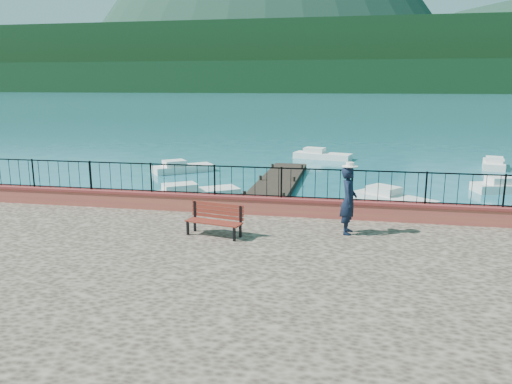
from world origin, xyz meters
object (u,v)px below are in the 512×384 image
at_px(boat_1, 394,197).
at_px(boat_3, 183,166).
at_px(park_bench, 215,226).
at_px(person, 349,200).
at_px(boat_0, 193,191).
at_px(boat_2, 512,184).
at_px(boat_4, 323,153).
at_px(boat_5, 494,162).

bearing_deg(boat_1, boat_3, -169.45).
distance_m(park_bench, person, 3.80).
bearing_deg(boat_0, boat_3, 78.45).
bearing_deg(park_bench, boat_0, 123.98).
height_order(park_bench, boat_0, park_bench).
height_order(boat_2, boat_3, same).
distance_m(boat_2, boat_3, 18.31).
bearing_deg(boat_4, person, -70.51).
xyz_separation_m(boat_1, boat_3, (-12.13, 6.34, 0.00)).
distance_m(person, boat_5, 22.48).
bearing_deg(boat_4, boat_1, -59.24).
bearing_deg(boat_5, boat_4, 93.68).
bearing_deg(boat_5, boat_2, -174.77).
distance_m(person, boat_1, 9.13).
bearing_deg(boat_0, person, -83.15).
height_order(boat_0, boat_5, same).
xyz_separation_m(park_bench, boat_5, (12.68, 21.45, -1.07)).
bearing_deg(boat_0, boat_2, -17.79).
relative_size(boat_3, boat_5, 1.10).
relative_size(boat_0, boat_4, 1.05).
distance_m(park_bench, boat_2, 18.06).
xyz_separation_m(boat_0, boat_3, (-2.91, 6.85, 0.00)).
height_order(boat_1, boat_5, same).
height_order(park_bench, boat_5, park_bench).
height_order(boat_3, boat_5, same).
relative_size(person, boat_2, 0.51).
distance_m(boat_3, boat_5, 19.97).
bearing_deg(boat_5, boat_3, 118.75).
height_order(boat_0, boat_1, same).
bearing_deg(boat_3, boat_0, -105.58).
xyz_separation_m(boat_0, boat_4, (5.17, 14.10, 0.00)).
bearing_deg(boat_5, person, 169.18).
height_order(boat_1, boat_2, same).
xyz_separation_m(park_bench, person, (3.62, 0.95, 0.68)).
relative_size(boat_1, boat_5, 1.14).
relative_size(person, boat_1, 0.50).
xyz_separation_m(person, boat_1, (1.97, 8.74, -1.75)).
height_order(boat_0, boat_3, same).
bearing_deg(boat_1, boat_4, 144.75).
relative_size(park_bench, boat_0, 0.39).
distance_m(boat_0, boat_2, 15.94).
bearing_deg(boat_2, boat_0, -177.68).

